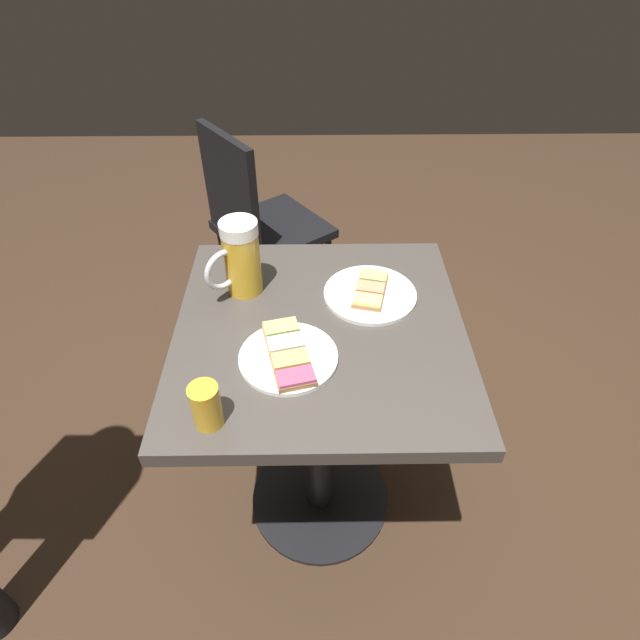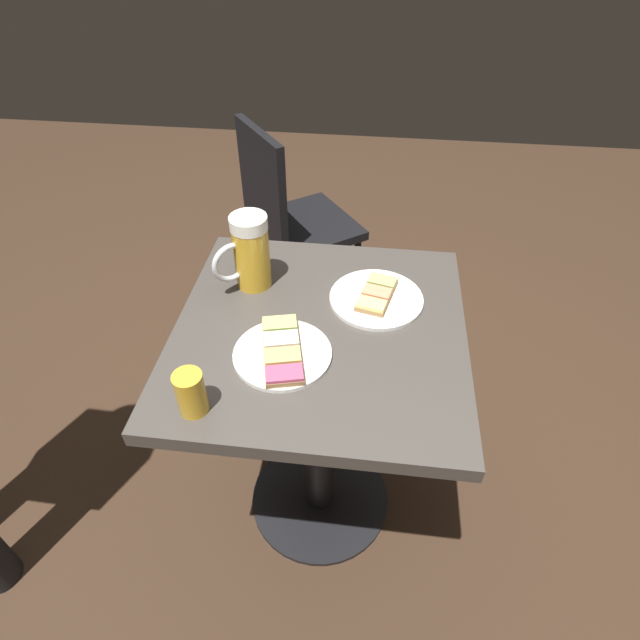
{
  "view_description": "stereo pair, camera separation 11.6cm",
  "coord_description": "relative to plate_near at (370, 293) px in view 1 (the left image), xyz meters",
  "views": [
    {
      "loc": [
        0.86,
        -0.01,
        1.56
      ],
      "look_at": [
        0.0,
        0.0,
        0.78
      ],
      "focal_mm": 28.79,
      "sensor_mm": 36.0,
      "label": 1
    },
    {
      "loc": [
        0.86,
        0.1,
        1.56
      ],
      "look_at": [
        0.0,
        0.0,
        0.78
      ],
      "focal_mm": 28.79,
      "sensor_mm": 36.0,
      "label": 2
    }
  ],
  "objects": [
    {
      "name": "cafe_chair",
      "position": [
        -0.79,
        -0.36,
        -0.27
      ],
      "size": [
        0.53,
        0.53,
        0.88
      ],
      "rotation": [
        0.0,
        0.0,
        0.64
      ],
      "color": "black",
      "rests_on": "ground_plane"
    },
    {
      "name": "beer_mug",
      "position": [
        -0.03,
        -0.31,
        0.09
      ],
      "size": [
        0.12,
        0.13,
        0.19
      ],
      "color": "gold",
      "rests_on": "cafe_table"
    },
    {
      "name": "plate_far",
      "position": [
        0.21,
        -0.19,
        0.0
      ],
      "size": [
        0.21,
        0.21,
        0.03
      ],
      "color": "white",
      "rests_on": "cafe_table"
    },
    {
      "name": "cafe_table",
      "position": [
        0.11,
        -0.12,
        -0.2
      ],
      "size": [
        0.68,
        0.66,
        0.76
      ],
      "color": "black",
      "rests_on": "ground_plane"
    },
    {
      "name": "beer_glass_small",
      "position": [
        0.37,
        -0.34,
        0.04
      ],
      "size": [
        0.06,
        0.06,
        0.09
      ],
      "primitive_type": "cylinder",
      "color": "gold",
      "rests_on": "cafe_table"
    },
    {
      "name": "plate_near",
      "position": [
        0.0,
        0.0,
        0.0
      ],
      "size": [
        0.23,
        0.23,
        0.03
      ],
      "color": "white",
      "rests_on": "cafe_table"
    },
    {
      "name": "ground_plane",
      "position": [
        0.11,
        -0.12,
        -0.77
      ],
      "size": [
        6.0,
        6.0,
        0.0
      ],
      "primitive_type": "plane",
      "color": "#382619"
    }
  ]
}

